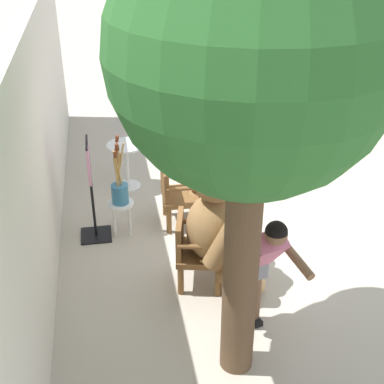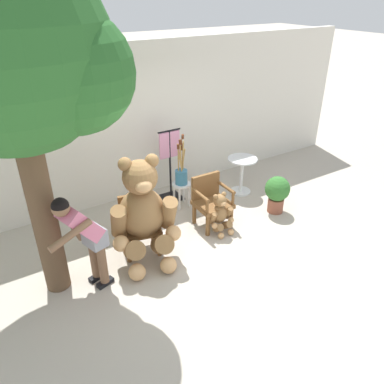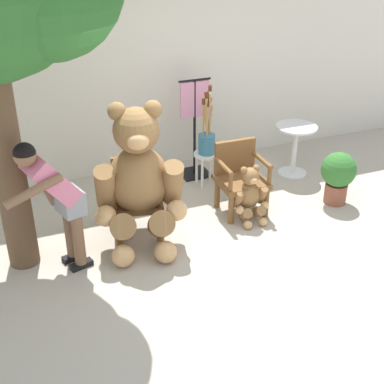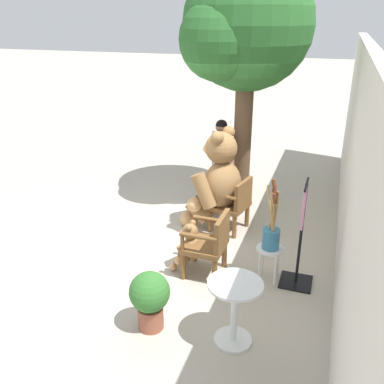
{
  "view_description": "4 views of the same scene",
  "coord_description": "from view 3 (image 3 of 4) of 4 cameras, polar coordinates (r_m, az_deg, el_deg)",
  "views": [
    {
      "loc": [
        -5.52,
        1.62,
        3.97
      ],
      "look_at": [
        0.3,
        0.6,
        0.66
      ],
      "focal_mm": 50.0,
      "sensor_mm": 36.0,
      "label": 1
    },
    {
      "loc": [
        -2.43,
        -3.67,
        3.56
      ],
      "look_at": [
        0.14,
        0.49,
        0.87
      ],
      "focal_mm": 35.0,
      "sensor_mm": 36.0,
      "label": 2
    },
    {
      "loc": [
        -2.0,
        -4.42,
        3.35
      ],
      "look_at": [
        -0.21,
        0.12,
        0.72
      ],
      "focal_mm": 50.0,
      "sensor_mm": 36.0,
      "label": 3
    },
    {
      "loc": [
        5.28,
        2.07,
        3.18
      ],
      "look_at": [
        -0.25,
        0.2,
        0.73
      ],
      "focal_mm": 40.0,
      "sensor_mm": 36.0,
      "label": 4
    }
  ],
  "objects": [
    {
      "name": "ground_plane",
      "position": [
        5.9,
        2.33,
        -6.31
      ],
      "size": [
        60.0,
        60.0,
        0.0
      ],
      "primitive_type": "plane",
      "color": "#B2A899"
    },
    {
      "name": "back_wall",
      "position": [
        7.37,
        -5.12,
        12.88
      ],
      "size": [
        10.0,
        0.16,
        2.8
      ],
      "primitive_type": "cube",
      "color": "silver",
      "rests_on": "ground"
    },
    {
      "name": "wooden_chair_left",
      "position": [
        6.06,
        -5.96,
        -0.28
      ],
      "size": [
        0.66,
        0.63,
        0.86
      ],
      "color": "brown",
      "rests_on": "ground"
    },
    {
      "name": "wooden_chair_right",
      "position": [
        6.48,
        5.14,
        1.74
      ],
      "size": [
        0.57,
        0.53,
        0.86
      ],
      "color": "brown",
      "rests_on": "ground"
    },
    {
      "name": "teddy_bear_large",
      "position": [
        5.67,
        -5.69,
        1.42
      ],
      "size": [
        1.01,
        1.01,
        1.62
      ],
      "color": "olive",
      "rests_on": "ground"
    },
    {
      "name": "teddy_bear_small",
      "position": [
        6.31,
        6.2,
        -0.27
      ],
      "size": [
        0.42,
        0.4,
        0.7
      ],
      "color": "olive",
      "rests_on": "ground"
    },
    {
      "name": "person_visitor",
      "position": [
        5.32,
        -14.4,
        -0.13
      ],
      "size": [
        0.78,
        0.63,
        1.48
      ],
      "color": "black",
      "rests_on": "ground"
    },
    {
      "name": "white_stool",
      "position": [
        7.1,
        1.54,
        3.39
      ],
      "size": [
        0.34,
        0.34,
        0.46
      ],
      "color": "white",
      "rests_on": "ground"
    },
    {
      "name": "brush_bucket",
      "position": [
        6.98,
        1.58,
        5.71
      ],
      "size": [
        0.22,
        0.22,
        0.93
      ],
      "color": "teal",
      "rests_on": "white_stool"
    },
    {
      "name": "round_side_table",
      "position": [
        7.49,
        10.93,
        4.98
      ],
      "size": [
        0.56,
        0.56,
        0.72
      ],
      "color": "silver",
      "rests_on": "ground"
    },
    {
      "name": "potted_plant",
      "position": [
        6.88,
        15.32,
        1.84
      ],
      "size": [
        0.44,
        0.44,
        0.68
      ],
      "color": "brown",
      "rests_on": "ground"
    },
    {
      "name": "clothing_display_stand",
      "position": [
        7.25,
        0.28,
        7.07
      ],
      "size": [
        0.44,
        0.4,
        1.36
      ],
      "color": "black",
      "rests_on": "ground"
    }
  ]
}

